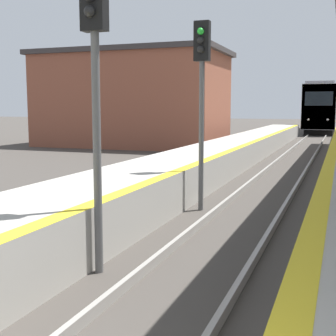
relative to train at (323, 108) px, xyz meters
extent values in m
cube|color=black|center=(0.00, 0.07, -2.10)|extent=(2.38, 16.15, 0.55)
cube|color=#99999E|center=(0.00, 0.07, 0.12)|extent=(2.80, 17.94, 3.88)
cube|color=#E54C19|center=(0.00, -8.82, 0.12)|extent=(2.75, 0.16, 3.80)
cube|color=black|center=(0.00, -8.88, 0.80)|extent=(2.24, 0.06, 1.16)
cube|color=slate|center=(0.00, 0.07, 2.18)|extent=(2.38, 17.05, 0.24)
sphere|color=white|center=(-0.77, -8.88, -0.95)|extent=(0.18, 0.18, 0.18)
sphere|color=white|center=(0.77, -8.88, -0.95)|extent=(0.18, 0.18, 0.18)
cylinder|color=#595959|center=(-1.39, -44.40, -0.62)|extent=(0.12, 0.12, 3.51)
sphere|color=black|center=(-1.39, -44.53, 1.38)|extent=(0.16, 0.16, 0.16)
cylinder|color=#595959|center=(-1.18, -39.77, -0.62)|extent=(0.12, 0.12, 3.51)
cube|color=black|center=(-1.18, -39.77, 1.58)|extent=(0.36, 0.20, 0.90)
sphere|color=green|center=(-1.18, -39.90, 1.79)|extent=(0.16, 0.16, 0.16)
sphere|color=black|center=(-1.18, -39.90, 1.58)|extent=(0.16, 0.16, 0.16)
sphere|color=black|center=(-1.18, -39.90, 1.38)|extent=(0.16, 0.16, 0.16)
cube|color=brown|center=(-10.67, -23.02, 0.45)|extent=(11.35, 6.22, 5.64)
cube|color=#383333|center=(-10.67, -23.02, 3.42)|extent=(11.92, 6.53, 0.30)
camera|label=1|loc=(1.92, -50.36, 0.08)|focal=50.00mm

